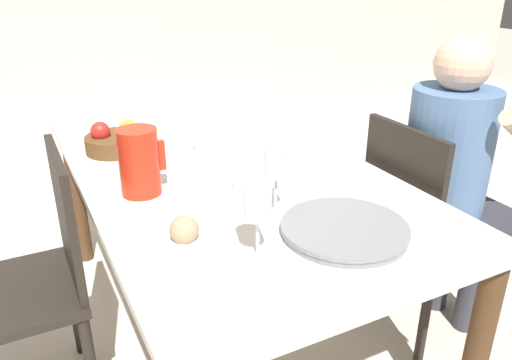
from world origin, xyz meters
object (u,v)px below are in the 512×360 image
object	(u,v)px
red_pitcher	(139,162)
serving_tray	(344,230)
chair_person_side	(421,225)
teacup_near_person	(245,184)
wine_glass_juice	(276,166)
teacup_across	(183,147)
fruit_bowl	(116,141)
person_seated	(453,170)
wine_glass_water	(258,205)
chair_opposite	(33,280)
bread_plate	(185,235)

from	to	relation	value
red_pitcher	serving_tray	distance (m)	0.66
chair_person_side	teacup_near_person	bearing A→B (deg)	-97.87
wine_glass_juice	teacup_near_person	bearing A→B (deg)	96.88
teacup_across	fruit_bowl	xyz separation A→B (m)	(-0.22, 0.15, 0.02)
red_pitcher	person_seated	bearing A→B (deg)	-13.72
teacup_near_person	red_pitcher	bearing A→B (deg)	155.10
person_seated	wine_glass_water	distance (m)	0.97
serving_tray	chair_person_side	bearing A→B (deg)	25.07
teacup_near_person	teacup_across	xyz separation A→B (m)	(-0.06, 0.42, 0.00)
chair_opposite	wine_glass_water	xyz separation A→B (m)	(0.52, -0.55, 0.39)
chair_person_side	teacup_near_person	world-z (taller)	chair_person_side
person_seated	fruit_bowl	size ratio (longest dim) A/B	5.17
red_pitcher	serving_tray	size ratio (longest dim) A/B	0.62
fruit_bowl	bread_plate	bearing A→B (deg)	-89.69
chair_opposite	bread_plate	xyz separation A→B (m)	(0.38, -0.41, 0.27)
wine_glass_juice	bread_plate	size ratio (longest dim) A/B	1.02
person_seated	wine_glass_juice	xyz separation A→B (m)	(-0.76, -0.03, 0.17)
person_seated	bread_plate	size ratio (longest dim) A/B	6.21
serving_tray	fruit_bowl	xyz separation A→B (m)	(-0.40, 0.93, 0.03)
chair_person_side	fruit_bowl	xyz separation A→B (m)	(-0.98, 0.66, 0.29)
fruit_bowl	teacup_across	bearing A→B (deg)	-33.04
chair_opposite	chair_person_side	bearing A→B (deg)	-101.94
person_seated	bread_plate	distance (m)	1.07
wine_glass_juice	serving_tray	distance (m)	0.26
red_pitcher	bread_plate	xyz separation A→B (m)	(0.02, -0.35, -0.09)
red_pitcher	bread_plate	distance (m)	0.36
bread_plate	teacup_near_person	bearing A→B (deg)	37.63
wine_glass_juice	teacup_near_person	xyz separation A→B (m)	(-0.02, 0.16, -0.12)
chair_opposite	serving_tray	bearing A→B (deg)	-125.77
wine_glass_juice	fruit_bowl	size ratio (longest dim) A/B	0.85
wine_glass_juice	serving_tray	size ratio (longest dim) A/B	0.57
person_seated	wine_glass_water	size ratio (longest dim) A/B	6.14
chair_person_side	wine_glass_water	size ratio (longest dim) A/B	4.60
person_seated	red_pitcher	xyz separation A→B (m)	(-1.08, 0.26, 0.13)
chair_opposite	wine_glass_juice	bearing A→B (deg)	-117.41
teacup_across	red_pitcher	bearing A→B (deg)	-130.15
serving_tray	person_seated	bearing A→B (deg)	20.00
serving_tray	bread_plate	xyz separation A→B (m)	(-0.40, 0.15, 0.01)
chair_person_side	red_pitcher	size ratio (longest dim) A/B	4.20
teacup_near_person	teacup_across	distance (m)	0.42
wine_glass_water	teacup_across	world-z (taller)	wine_glass_water
teacup_near_person	fruit_bowl	size ratio (longest dim) A/B	0.55
chair_opposite	wine_glass_water	size ratio (longest dim) A/B	4.60
wine_glass_juice	fruit_bowl	xyz separation A→B (m)	(-0.30, 0.73, -0.10)
teacup_near_person	serving_tray	distance (m)	0.39
red_pitcher	serving_tray	world-z (taller)	red_pitcher
serving_tray	teacup_near_person	bearing A→B (deg)	107.76
chair_opposite	fruit_bowl	distance (m)	0.61
teacup_across	fruit_bowl	bearing A→B (deg)	146.96
chair_opposite	wine_glass_water	world-z (taller)	wine_glass_water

